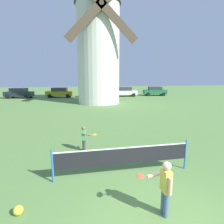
{
  "coord_description": "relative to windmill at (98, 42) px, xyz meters",
  "views": [
    {
      "loc": [
        -1.79,
        -3.22,
        3.29
      ],
      "look_at": [
        -0.28,
        4.34,
        1.8
      ],
      "focal_mm": 29.53,
      "sensor_mm": 36.0,
      "label": 1
    }
  ],
  "objects": [
    {
      "name": "parked_car_cream",
      "position": [
        5.11,
        7.08,
        -6.59
      ],
      "size": [
        4.56,
        2.07,
        1.56
      ],
      "color": "silver",
      "rests_on": "ground_plane"
    },
    {
      "name": "parked_car_black",
      "position": [
        -11.55,
        7.82,
        -6.59
      ],
      "size": [
        4.37,
        2.48,
        1.56
      ],
      "color": "#1E232D",
      "rests_on": "ground_plane"
    },
    {
      "name": "player_far",
      "position": [
        -2.61,
        -15.25,
        -6.75
      ],
      "size": [
        0.68,
        0.6,
        1.15
      ],
      "color": "#333338",
      "rests_on": "ground_plane"
    },
    {
      "name": "player_near",
      "position": [
        -0.94,
        -19.57,
        -6.62
      ],
      "size": [
        0.76,
        0.55,
        1.37
      ],
      "color": "slate",
      "rests_on": "ground_plane"
    },
    {
      "name": "parked_car_green",
      "position": [
        10.91,
        7.42,
        -6.59
      ],
      "size": [
        4.19,
        2.4,
        1.56
      ],
      "color": "#1E6638",
      "rests_on": "ground_plane"
    },
    {
      "name": "parked_car_red",
      "position": [
        -0.2,
        7.15,
        -6.59
      ],
      "size": [
        4.13,
        2.27,
        1.56
      ],
      "color": "red",
      "rests_on": "ground_plane"
    },
    {
      "name": "tennis_net",
      "position": [
        -1.42,
        -17.6,
        -6.72
      ],
      "size": [
        4.64,
        0.06,
        1.1
      ],
      "color": "blue",
      "rests_on": "ground_plane"
    },
    {
      "name": "stray_ball",
      "position": [
        -4.38,
        -18.89,
        -7.28
      ],
      "size": [
        0.24,
        0.24,
        0.24
      ],
      "primitive_type": "sphere",
      "color": "yellow",
      "rests_on": "ground_plane"
    },
    {
      "name": "parked_car_mustard",
      "position": [
        -5.41,
        7.7,
        -6.59
      ],
      "size": [
        4.37,
        2.37,
        1.56
      ],
      "color": "#999919",
      "rests_on": "ground_plane"
    },
    {
      "name": "windmill",
      "position": [
        0.0,
        0.0,
        0.0
      ],
      "size": [
        8.0,
        5.84,
        14.67
      ],
      "color": "silver",
      "rests_on": "ground_plane"
    }
  ]
}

